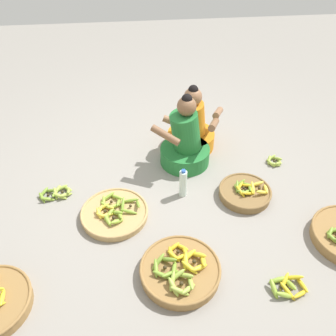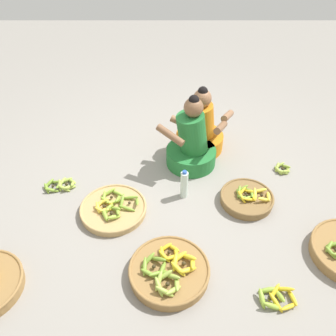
{
  "view_description": "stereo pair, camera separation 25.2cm",
  "coord_description": "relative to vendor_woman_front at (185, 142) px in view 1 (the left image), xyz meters",
  "views": [
    {
      "loc": [
        -0.26,
        -2.61,
        2.4
      ],
      "look_at": [
        0.0,
        -0.2,
        0.35
      ],
      "focal_mm": 37.77,
      "sensor_mm": 36.0,
      "label": 1
    },
    {
      "loc": [
        -0.01,
        -2.62,
        2.4
      ],
      "look_at": [
        0.0,
        -0.2,
        0.35
      ],
      "focal_mm": 37.77,
      "sensor_mm": 36.0,
      "label": 2
    }
  ],
  "objects": [
    {
      "name": "banana_basket_back_center",
      "position": [
        -0.23,
        -1.37,
        -0.2
      ],
      "size": [
        0.63,
        0.63,
        0.17
      ],
      "color": "olive",
      "rests_on": "ground"
    },
    {
      "name": "water_bottle",
      "position": [
        -0.09,
        -0.5,
        -0.11
      ],
      "size": [
        0.07,
        0.07,
        0.31
      ],
      "color": "silver",
      "rests_on": "ground"
    },
    {
      "name": "loose_bananas_back_left",
      "position": [
        0.54,
        -1.57,
        -0.23
      ],
      "size": [
        0.29,
        0.23,
        0.1
      ],
      "color": "#8CAD38",
      "rests_on": "ground"
    },
    {
      "name": "vendor_woman_behind",
      "position": [
        0.11,
        0.27,
        -0.02
      ],
      "size": [
        0.7,
        0.52,
        0.75
      ],
      "color": "orange",
      "rests_on": "ground"
    },
    {
      "name": "loose_bananas_mid_left",
      "position": [
        -1.29,
        -0.37,
        -0.23
      ],
      "size": [
        0.34,
        0.23,
        0.09
      ],
      "color": "#9EB747",
      "rests_on": "ground"
    },
    {
      "name": "ground_plane",
      "position": [
        -0.23,
        -0.3,
        -0.26
      ],
      "size": [
        10.0,
        10.0,
        0.0
      ],
      "primitive_type": "plane",
      "color": "gray"
    },
    {
      "name": "vendor_woman_front",
      "position": [
        0.0,
        0.0,
        0.0
      ],
      "size": [
        0.73,
        0.53,
        0.81
      ],
      "color": "#237233",
      "rests_on": "ground"
    },
    {
      "name": "banana_basket_back_right",
      "position": [
        -0.74,
        -0.71,
        -0.22
      ],
      "size": [
        0.61,
        0.61,
        0.14
      ],
      "color": "tan",
      "rests_on": "ground"
    },
    {
      "name": "loose_bananas_mid_right",
      "position": [
        0.95,
        -0.13,
        -0.23
      ],
      "size": [
        0.19,
        0.18,
        0.08
      ],
      "color": "#9EB747",
      "rests_on": "ground"
    },
    {
      "name": "banana_basket_front_right",
      "position": [
        0.5,
        -0.58,
        -0.21
      ],
      "size": [
        0.5,
        0.5,
        0.15
      ],
      "color": "brown",
      "rests_on": "ground"
    }
  ]
}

